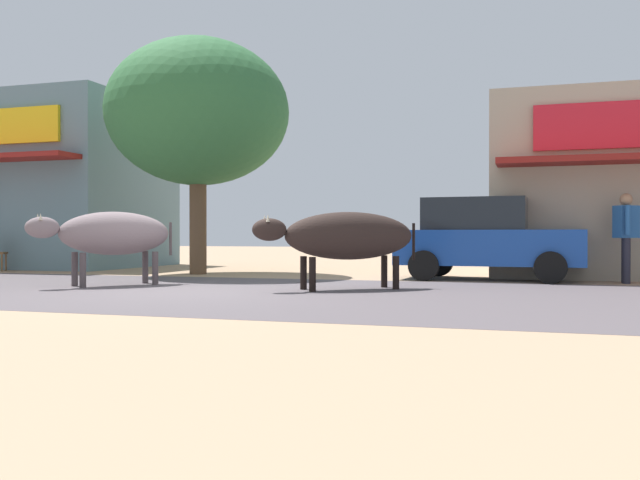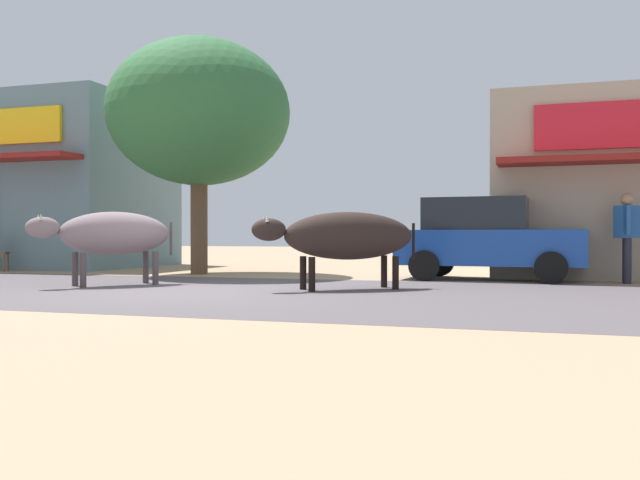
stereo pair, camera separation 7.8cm
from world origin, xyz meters
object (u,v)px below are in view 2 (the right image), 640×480
object	(u,v)px
cow_far_dark	(346,236)
roadside_tree	(199,113)
cow_near_brown	(112,234)
pedestrian_by_shop	(627,230)
parked_hatchback_car	(487,238)

from	to	relation	value
cow_far_dark	roadside_tree	bearing A→B (deg)	143.11
roadside_tree	cow_near_brown	size ratio (longest dim) A/B	2.37
cow_near_brown	pedestrian_by_shop	xyz separation A→B (m)	(8.75, 3.38, 0.07)
parked_hatchback_car	cow_far_dark	bearing A→B (deg)	-120.98
roadside_tree	parked_hatchback_car	xyz separation A→B (m)	(6.44, 0.03, -2.86)
parked_hatchback_car	pedestrian_by_shop	bearing A→B (deg)	-8.43
parked_hatchback_car	cow_near_brown	world-z (taller)	parked_hatchback_car
parked_hatchback_car	cow_near_brown	xyz separation A→B (m)	(-6.19, -3.76, 0.08)
roadside_tree	parked_hatchback_car	distance (m)	7.04
parked_hatchback_car	pedestrian_by_shop	distance (m)	2.59
cow_far_dark	pedestrian_by_shop	bearing A→B (deg)	33.00
roadside_tree	parked_hatchback_car	bearing A→B (deg)	0.24
roadside_tree	cow_far_dark	world-z (taller)	roadside_tree
roadside_tree	cow_near_brown	distance (m)	4.66
parked_hatchback_car	roadside_tree	bearing A→B (deg)	-179.76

